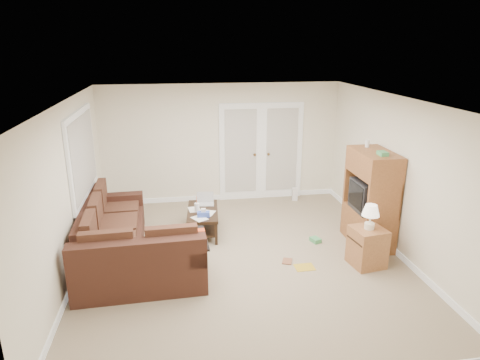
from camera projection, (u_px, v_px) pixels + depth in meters
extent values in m
plane|color=gray|center=(242.00, 258.00, 6.82)|extent=(5.50, 5.50, 0.00)
cube|color=white|center=(242.00, 100.00, 6.05)|extent=(5.00, 5.50, 0.02)
cube|color=white|center=(69.00, 193.00, 6.07)|extent=(0.02, 5.50, 2.50)
cube|color=white|center=(397.00, 176.00, 6.80)|extent=(0.02, 5.50, 2.50)
cube|color=white|center=(222.00, 143.00, 9.02)|extent=(5.00, 0.02, 2.50)
cube|color=white|center=(291.00, 279.00, 3.85)|extent=(5.00, 0.02, 2.50)
cube|color=silver|center=(240.00, 153.00, 9.12)|extent=(0.90, 0.04, 2.13)
cube|color=silver|center=(281.00, 152.00, 9.25)|extent=(0.90, 0.04, 2.13)
cube|color=silver|center=(241.00, 151.00, 9.08)|extent=(0.68, 0.02, 1.80)
cube|color=silver|center=(282.00, 150.00, 9.21)|extent=(0.68, 0.02, 1.80)
cube|color=silver|center=(82.00, 155.00, 6.92)|extent=(0.04, 1.92, 1.42)
cube|color=silver|center=(84.00, 155.00, 6.92)|extent=(0.02, 1.74, 1.24)
cube|color=#402218|center=(115.00, 239.00, 6.99)|extent=(0.98, 2.32, 0.42)
cube|color=#402218|center=(91.00, 217.00, 6.80)|extent=(0.33, 2.30, 0.43)
cube|color=#402218|center=(118.00, 200.00, 7.85)|extent=(0.90, 0.27, 0.22)
cube|color=#522F20|center=(118.00, 224.00, 6.92)|extent=(0.68, 2.21, 0.12)
cube|color=#402218|center=(141.00, 272.00, 6.00)|extent=(1.82, 0.96, 0.42)
cube|color=#402218|center=(138.00, 256.00, 5.57)|extent=(1.80, 0.31, 0.43)
cube|color=#402218|center=(196.00, 247.00, 6.05)|extent=(0.27, 0.90, 0.22)
cube|color=#522F20|center=(140.00, 252.00, 6.00)|extent=(1.71, 0.66, 0.12)
cube|color=black|center=(195.00, 239.00, 6.01)|extent=(0.35, 0.81, 0.03)
cube|color=red|center=(194.00, 231.00, 6.21)|extent=(0.32, 0.13, 0.02)
cube|color=black|center=(203.00, 212.00, 7.61)|extent=(0.62, 1.10, 0.05)
cube|color=black|center=(203.00, 225.00, 7.69)|extent=(0.53, 1.02, 0.03)
cylinder|color=white|center=(197.00, 207.00, 7.53)|extent=(0.09, 0.09, 0.15)
cylinder|color=red|center=(197.00, 200.00, 7.48)|extent=(0.01, 0.01, 0.14)
cube|color=#364FB1|center=(203.00, 214.00, 7.32)|extent=(0.22, 0.13, 0.09)
cube|color=white|center=(203.00, 212.00, 7.51)|extent=(0.39, 0.61, 0.00)
cube|color=brown|center=(368.00, 226.00, 7.26)|extent=(0.56, 1.01, 0.61)
cube|color=brown|center=(374.00, 164.00, 6.92)|extent=(0.56, 1.01, 0.40)
cube|color=black|center=(370.00, 196.00, 7.09)|extent=(0.48, 0.61, 0.50)
cube|color=black|center=(356.00, 195.00, 7.04)|extent=(0.01, 0.52, 0.40)
cube|color=#469C5B|center=(383.00, 153.00, 6.61)|extent=(0.12, 0.18, 0.06)
cylinder|color=white|center=(367.00, 144.00, 7.12)|extent=(0.07, 0.07, 0.12)
cube|color=#A3683B|center=(367.00, 247.00, 6.53)|extent=(0.53, 0.53, 0.61)
cylinder|color=white|center=(369.00, 226.00, 6.42)|extent=(0.15, 0.15, 0.09)
cylinder|color=white|center=(370.00, 219.00, 6.39)|extent=(0.03, 0.03, 0.13)
cone|color=white|center=(371.00, 210.00, 6.34)|extent=(0.26, 0.26, 0.17)
cube|color=white|center=(295.00, 194.00, 9.29)|extent=(0.13, 0.11, 0.29)
cube|color=gold|center=(304.00, 267.00, 6.54)|extent=(0.30, 0.24, 0.01)
cube|color=#469C5B|center=(315.00, 240.00, 7.37)|extent=(0.18, 0.21, 0.07)
imported|color=brown|center=(283.00, 261.00, 6.72)|extent=(0.21, 0.24, 0.02)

